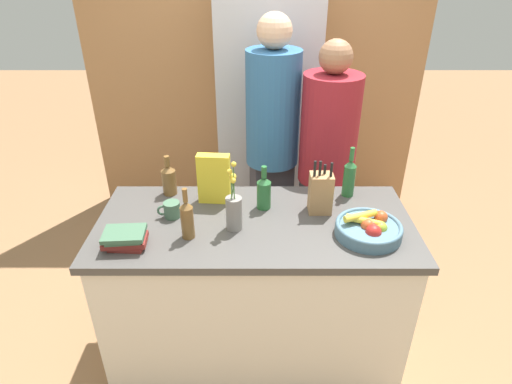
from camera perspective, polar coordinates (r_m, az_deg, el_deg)
ground_plane at (r=2.80m, az=-0.01°, el=-19.94°), size 14.00×14.00×0.00m
kitchen_island at (r=2.47m, az=-0.01°, el=-12.91°), size 1.61×0.74×0.92m
back_wall_wood at (r=3.73m, az=0.10°, el=16.68°), size 2.81×0.12×2.60m
refrigerator at (r=3.48m, az=1.68°, el=9.91°), size 0.75×0.62×1.92m
fruit_bowl at (r=2.13m, az=15.03°, el=-4.72°), size 0.32×0.32×0.11m
knife_block at (r=2.24m, az=8.79°, el=-0.11°), size 0.12×0.10×0.30m
flower_vase at (r=2.08m, az=-2.78°, el=-2.41°), size 0.08×0.08×0.36m
cereal_box at (r=2.30m, az=-5.43°, el=1.78°), size 0.18×0.07×0.28m
coffee_mug at (r=2.24m, az=-11.03°, el=-2.30°), size 0.12×0.08×0.08m
book_stack at (r=2.08m, az=-16.88°, el=-5.93°), size 0.21×0.15×0.08m
bottle_oil at (r=2.25m, az=1.24°, el=0.03°), size 0.08×0.08×0.24m
bottle_vinegar at (r=2.04m, az=-8.99°, el=-3.49°), size 0.06×0.06×0.26m
bottle_wine at (r=2.43m, az=-11.35°, el=1.72°), size 0.08×0.08×0.23m
bottle_water at (r=2.42m, az=12.52°, el=1.95°), size 0.07×0.07×0.29m
person_at_sink at (r=2.85m, az=2.39°, el=6.92°), size 0.35×0.35×1.83m
person_in_blue at (r=2.80m, az=9.59°, el=4.26°), size 0.36×0.36×1.70m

